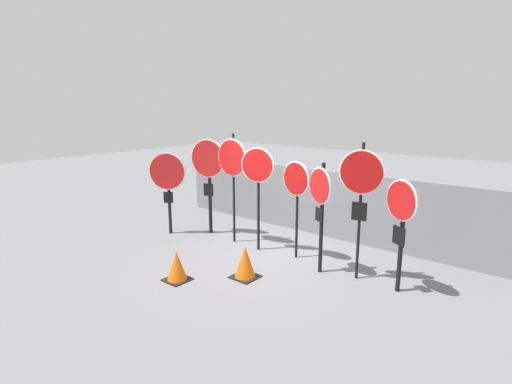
{
  "coord_description": "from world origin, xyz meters",
  "views": [
    {
      "loc": [
        4.95,
        -6.45,
        3.18
      ],
      "look_at": [
        -0.34,
        0.0,
        1.36
      ],
      "focal_mm": 28.0,
      "sensor_mm": 36.0,
      "label": 1
    }
  ],
  "objects_px": {
    "stop_sign_0": "(167,178)",
    "stop_sign_1": "(208,168)",
    "stop_sign_5": "(320,198)",
    "traffic_cone_1": "(177,266)",
    "traffic_cone_0": "(245,262)",
    "stop_sign_2": "(232,163)",
    "stop_sign_4": "(296,185)",
    "stop_sign_7": "(401,215)",
    "stop_sign_6": "(361,182)",
    "stop_sign_3": "(258,174)"
  },
  "relations": [
    {
      "from": "stop_sign_1",
      "to": "traffic_cone_1",
      "type": "xyz_separation_m",
      "value": [
        1.54,
        -2.34,
        -1.4
      ]
    },
    {
      "from": "stop_sign_0",
      "to": "stop_sign_7",
      "type": "distance_m",
      "value": 5.61
    },
    {
      "from": "stop_sign_5",
      "to": "stop_sign_6",
      "type": "relative_size",
      "value": 0.84
    },
    {
      "from": "stop_sign_0",
      "to": "stop_sign_2",
      "type": "bearing_deg",
      "value": -13.44
    },
    {
      "from": "stop_sign_3",
      "to": "traffic_cone_1",
      "type": "relative_size",
      "value": 4.11
    },
    {
      "from": "stop_sign_3",
      "to": "traffic_cone_1",
      "type": "height_order",
      "value": "stop_sign_3"
    },
    {
      "from": "stop_sign_3",
      "to": "stop_sign_6",
      "type": "distance_m",
      "value": 2.39
    },
    {
      "from": "traffic_cone_0",
      "to": "stop_sign_4",
      "type": "bearing_deg",
      "value": 83.5
    },
    {
      "from": "stop_sign_3",
      "to": "traffic_cone_0",
      "type": "distance_m",
      "value": 2.06
    },
    {
      "from": "stop_sign_2",
      "to": "stop_sign_6",
      "type": "relative_size",
      "value": 1.0
    },
    {
      "from": "stop_sign_3",
      "to": "traffic_cone_0",
      "type": "relative_size",
      "value": 3.73
    },
    {
      "from": "stop_sign_5",
      "to": "stop_sign_4",
      "type": "bearing_deg",
      "value": -175.77
    },
    {
      "from": "stop_sign_5",
      "to": "traffic_cone_1",
      "type": "relative_size",
      "value": 3.82
    },
    {
      "from": "stop_sign_0",
      "to": "stop_sign_2",
      "type": "height_order",
      "value": "stop_sign_2"
    },
    {
      "from": "stop_sign_0",
      "to": "traffic_cone_1",
      "type": "relative_size",
      "value": 3.67
    },
    {
      "from": "traffic_cone_0",
      "to": "traffic_cone_1",
      "type": "distance_m",
      "value": 1.27
    },
    {
      "from": "stop_sign_3",
      "to": "stop_sign_6",
      "type": "relative_size",
      "value": 0.91
    },
    {
      "from": "stop_sign_0",
      "to": "stop_sign_6",
      "type": "height_order",
      "value": "stop_sign_6"
    },
    {
      "from": "stop_sign_2",
      "to": "stop_sign_3",
      "type": "xyz_separation_m",
      "value": [
        0.79,
        -0.05,
        -0.14
      ]
    },
    {
      "from": "stop_sign_5",
      "to": "stop_sign_6",
      "type": "distance_m",
      "value": 0.82
    },
    {
      "from": "stop_sign_1",
      "to": "stop_sign_7",
      "type": "bearing_deg",
      "value": -15.84
    },
    {
      "from": "stop_sign_2",
      "to": "traffic_cone_1",
      "type": "height_order",
      "value": "stop_sign_2"
    },
    {
      "from": "stop_sign_3",
      "to": "stop_sign_4",
      "type": "height_order",
      "value": "stop_sign_3"
    },
    {
      "from": "stop_sign_4",
      "to": "stop_sign_7",
      "type": "distance_m",
      "value": 2.26
    },
    {
      "from": "stop_sign_2",
      "to": "stop_sign_1",
      "type": "bearing_deg",
      "value": 174.57
    },
    {
      "from": "stop_sign_0",
      "to": "stop_sign_4",
      "type": "distance_m",
      "value": 3.41
    },
    {
      "from": "stop_sign_1",
      "to": "stop_sign_2",
      "type": "height_order",
      "value": "stop_sign_2"
    },
    {
      "from": "stop_sign_5",
      "to": "traffic_cone_0",
      "type": "distance_m",
      "value": 1.85
    },
    {
      "from": "stop_sign_2",
      "to": "stop_sign_4",
      "type": "distance_m",
      "value": 1.72
    },
    {
      "from": "stop_sign_6",
      "to": "stop_sign_7",
      "type": "height_order",
      "value": "stop_sign_6"
    },
    {
      "from": "stop_sign_2",
      "to": "stop_sign_5",
      "type": "xyz_separation_m",
      "value": [
        2.47,
        -0.24,
        -0.4
      ]
    },
    {
      "from": "stop_sign_4",
      "to": "stop_sign_6",
      "type": "distance_m",
      "value": 1.52
    },
    {
      "from": "traffic_cone_0",
      "to": "stop_sign_3",
      "type": "bearing_deg",
      "value": 120.07
    },
    {
      "from": "stop_sign_0",
      "to": "traffic_cone_0",
      "type": "height_order",
      "value": "stop_sign_0"
    },
    {
      "from": "traffic_cone_1",
      "to": "stop_sign_4",
      "type": "bearing_deg",
      "value": 65.44
    },
    {
      "from": "stop_sign_3",
      "to": "stop_sign_7",
      "type": "relative_size",
      "value": 1.16
    },
    {
      "from": "stop_sign_0",
      "to": "stop_sign_1",
      "type": "height_order",
      "value": "stop_sign_1"
    },
    {
      "from": "traffic_cone_0",
      "to": "stop_sign_0",
      "type": "bearing_deg",
      "value": 166.36
    },
    {
      "from": "stop_sign_2",
      "to": "stop_sign_3",
      "type": "relative_size",
      "value": 1.11
    },
    {
      "from": "stop_sign_6",
      "to": "traffic_cone_1",
      "type": "relative_size",
      "value": 4.53
    },
    {
      "from": "stop_sign_4",
      "to": "stop_sign_5",
      "type": "bearing_deg",
      "value": -12.17
    },
    {
      "from": "stop_sign_0",
      "to": "stop_sign_1",
      "type": "relative_size",
      "value": 0.86
    },
    {
      "from": "stop_sign_5",
      "to": "stop_sign_1",
      "type": "bearing_deg",
      "value": -158.36
    },
    {
      "from": "traffic_cone_1",
      "to": "stop_sign_0",
      "type": "bearing_deg",
      "value": 143.94
    },
    {
      "from": "stop_sign_1",
      "to": "stop_sign_5",
      "type": "bearing_deg",
      "value": -19.35
    },
    {
      "from": "stop_sign_0",
      "to": "stop_sign_1",
      "type": "distance_m",
      "value": 1.03
    },
    {
      "from": "stop_sign_5",
      "to": "stop_sign_7",
      "type": "bearing_deg",
      "value": 33.22
    },
    {
      "from": "stop_sign_1",
      "to": "stop_sign_2",
      "type": "xyz_separation_m",
      "value": [
        0.91,
        -0.12,
        0.21
      ]
    },
    {
      "from": "stop_sign_6",
      "to": "traffic_cone_1",
      "type": "bearing_deg",
      "value": -150.74
    },
    {
      "from": "stop_sign_2",
      "to": "stop_sign_6",
      "type": "bearing_deg",
      "value": 0.56
    }
  ]
}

